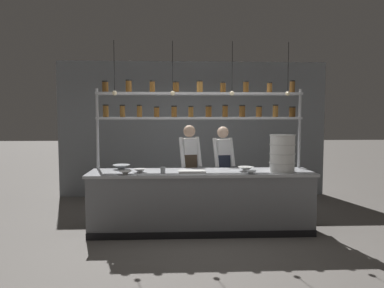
{
  "coord_description": "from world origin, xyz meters",
  "views": [
    {
      "loc": [
        -0.39,
        -5.6,
        1.78
      ],
      "look_at": [
        -0.13,
        0.2,
        1.32
      ],
      "focal_mm": 35.0,
      "sensor_mm": 36.0,
      "label": 1
    }
  ],
  "objects_px": {
    "cutting_board": "(192,172)",
    "prep_bowl_center_front": "(125,173)",
    "spice_shelf_unit": "(200,109)",
    "prep_bowl_far_left": "(251,172)",
    "container_stack": "(282,153)",
    "prep_bowl_center_back": "(246,169)",
    "serving_cup_front": "(163,170)",
    "chef_center": "(223,166)",
    "prep_bowl_near_right": "(140,171)",
    "prep_bowl_near_left": "(121,167)",
    "chef_left": "(189,165)"
  },
  "relations": [
    {
      "from": "prep_bowl_near_left",
      "to": "spice_shelf_unit",
      "type": "bearing_deg",
      "value": 2.88
    },
    {
      "from": "chef_center",
      "to": "container_stack",
      "type": "xyz_separation_m",
      "value": [
        0.78,
        -0.9,
        0.3
      ]
    },
    {
      "from": "chef_center",
      "to": "prep_bowl_near_right",
      "type": "relative_size",
      "value": 7.9
    },
    {
      "from": "chef_left",
      "to": "cutting_board",
      "type": "xyz_separation_m",
      "value": [
        0.01,
        -0.81,
        0.02
      ]
    },
    {
      "from": "chef_left",
      "to": "cutting_board",
      "type": "height_order",
      "value": "chef_left"
    },
    {
      "from": "chef_center",
      "to": "prep_bowl_center_front",
      "type": "height_order",
      "value": "chef_center"
    },
    {
      "from": "spice_shelf_unit",
      "to": "container_stack",
      "type": "height_order",
      "value": "spice_shelf_unit"
    },
    {
      "from": "cutting_board",
      "to": "prep_bowl_center_front",
      "type": "bearing_deg",
      "value": -171.32
    },
    {
      "from": "chef_center",
      "to": "cutting_board",
      "type": "xyz_separation_m",
      "value": [
        -0.58,
        -0.91,
        0.04
      ]
    },
    {
      "from": "container_stack",
      "to": "prep_bowl_center_front",
      "type": "height_order",
      "value": "container_stack"
    },
    {
      "from": "spice_shelf_unit",
      "to": "prep_bowl_center_front",
      "type": "height_order",
      "value": "spice_shelf_unit"
    },
    {
      "from": "chef_left",
      "to": "container_stack",
      "type": "bearing_deg",
      "value": -44.93
    },
    {
      "from": "prep_bowl_center_back",
      "to": "prep_bowl_near_right",
      "type": "relative_size",
      "value": 1.23
    },
    {
      "from": "chef_left",
      "to": "serving_cup_front",
      "type": "xyz_separation_m",
      "value": [
        -0.42,
        -0.87,
        0.05
      ]
    },
    {
      "from": "chef_left",
      "to": "serving_cup_front",
      "type": "height_order",
      "value": "chef_left"
    },
    {
      "from": "prep_bowl_near_left",
      "to": "prep_bowl_far_left",
      "type": "height_order",
      "value": "prep_bowl_near_left"
    },
    {
      "from": "container_stack",
      "to": "prep_bowl_near_left",
      "type": "relative_size",
      "value": 2.08
    },
    {
      "from": "container_stack",
      "to": "prep_bowl_center_back",
      "type": "xyz_separation_m",
      "value": [
        -0.54,
        0.07,
        -0.25
      ]
    },
    {
      "from": "cutting_board",
      "to": "prep_bowl_far_left",
      "type": "bearing_deg",
      "value": -12.68
    },
    {
      "from": "spice_shelf_unit",
      "to": "prep_bowl_far_left",
      "type": "height_order",
      "value": "spice_shelf_unit"
    },
    {
      "from": "chef_center",
      "to": "prep_bowl_near_right",
      "type": "xyz_separation_m",
      "value": [
        -1.35,
        -0.89,
        0.05
      ]
    },
    {
      "from": "container_stack",
      "to": "prep_bowl_far_left",
      "type": "bearing_deg",
      "value": -159.12
    },
    {
      "from": "prep_bowl_far_left",
      "to": "chef_left",
      "type": "bearing_deg",
      "value": 130.24
    },
    {
      "from": "spice_shelf_unit",
      "to": "prep_bowl_near_left",
      "type": "distance_m",
      "value": 1.54
    },
    {
      "from": "spice_shelf_unit",
      "to": "prep_bowl_far_left",
      "type": "xyz_separation_m",
      "value": [
        0.7,
        -0.62,
        -0.93
      ]
    },
    {
      "from": "serving_cup_front",
      "to": "spice_shelf_unit",
      "type": "bearing_deg",
      "value": 40.21
    },
    {
      "from": "cutting_board",
      "to": "prep_bowl_near_left",
      "type": "height_order",
      "value": "prep_bowl_near_left"
    },
    {
      "from": "spice_shelf_unit",
      "to": "chef_center",
      "type": "bearing_deg",
      "value": 47.81
    },
    {
      "from": "chef_center",
      "to": "prep_bowl_center_back",
      "type": "distance_m",
      "value": 0.87
    },
    {
      "from": "serving_cup_front",
      "to": "container_stack",
      "type": "bearing_deg",
      "value": 2.05
    },
    {
      "from": "prep_bowl_center_back",
      "to": "serving_cup_front",
      "type": "bearing_deg",
      "value": -173.82
    },
    {
      "from": "chef_left",
      "to": "chef_center",
      "type": "distance_m",
      "value": 0.59
    },
    {
      "from": "serving_cup_front",
      "to": "prep_bowl_center_front",
      "type": "bearing_deg",
      "value": -170.41
    },
    {
      "from": "cutting_board",
      "to": "container_stack",
      "type": "bearing_deg",
      "value": 0.3
    },
    {
      "from": "chef_left",
      "to": "prep_bowl_near_right",
      "type": "relative_size",
      "value": 8.03
    },
    {
      "from": "chef_left",
      "to": "prep_bowl_far_left",
      "type": "xyz_separation_m",
      "value": [
        0.85,
        -1.0,
        0.03
      ]
    },
    {
      "from": "prep_bowl_near_right",
      "to": "serving_cup_front",
      "type": "xyz_separation_m",
      "value": [
        0.34,
        -0.08,
        0.02
      ]
    },
    {
      "from": "spice_shelf_unit",
      "to": "container_stack",
      "type": "relative_size",
      "value": 5.85
    },
    {
      "from": "prep_bowl_near_right",
      "to": "prep_bowl_far_left",
      "type": "xyz_separation_m",
      "value": [
        1.62,
        -0.21,
        -0.0
      ]
    },
    {
      "from": "container_stack",
      "to": "prep_bowl_center_back",
      "type": "bearing_deg",
      "value": 172.39
    },
    {
      "from": "container_stack",
      "to": "cutting_board",
      "type": "bearing_deg",
      "value": -179.7
    },
    {
      "from": "spice_shelf_unit",
      "to": "prep_bowl_far_left",
      "type": "bearing_deg",
      "value": -41.29
    },
    {
      "from": "spice_shelf_unit",
      "to": "prep_bowl_near_left",
      "type": "relative_size",
      "value": 12.2
    },
    {
      "from": "spice_shelf_unit",
      "to": "container_stack",
      "type": "bearing_deg",
      "value": -19.01
    },
    {
      "from": "chef_center",
      "to": "prep_bowl_near_left",
      "type": "height_order",
      "value": "chef_center"
    },
    {
      "from": "chef_center",
      "to": "cutting_board",
      "type": "height_order",
      "value": "chef_center"
    },
    {
      "from": "spice_shelf_unit",
      "to": "chef_center",
      "type": "relative_size",
      "value": 2.08
    },
    {
      "from": "chef_center",
      "to": "prep_bowl_center_front",
      "type": "distance_m",
      "value": 1.87
    },
    {
      "from": "container_stack",
      "to": "prep_bowl_near_left",
      "type": "bearing_deg",
      "value": 171.72
    },
    {
      "from": "spice_shelf_unit",
      "to": "chef_left",
      "type": "distance_m",
      "value": 1.04
    }
  ]
}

